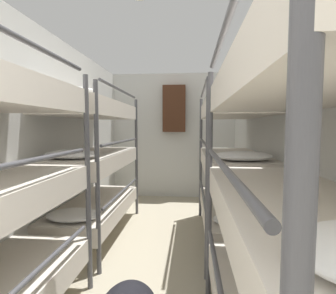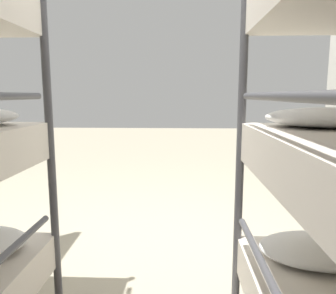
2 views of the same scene
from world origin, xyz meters
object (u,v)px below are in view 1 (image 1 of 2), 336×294
at_px(bunk_stack_left_far, 94,160).
at_px(hanging_coat, 174,109).
at_px(bunk_stack_right_far, 232,161).
at_px(bunk_stack_right_near, 301,218).

relative_size(bunk_stack_left_far, hanging_coat, 2.09).
xyz_separation_m(bunk_stack_right_far, hanging_coat, (-0.83, 1.91, 0.76)).
bearing_deg(hanging_coat, bunk_stack_right_near, -78.00).
distance_m(bunk_stack_right_near, bunk_stack_left_far, 2.62).
bearing_deg(bunk_stack_right_far, hanging_coat, 113.43).
relative_size(bunk_stack_left_far, bunk_stack_right_far, 1.00).
distance_m(bunk_stack_left_far, bunk_stack_right_far, 1.71).
relative_size(bunk_stack_right_near, hanging_coat, 2.09).
xyz_separation_m(bunk_stack_left_far, hanging_coat, (0.89, 1.91, 0.76)).
bearing_deg(bunk_stack_right_far, bunk_stack_left_far, 180.00).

